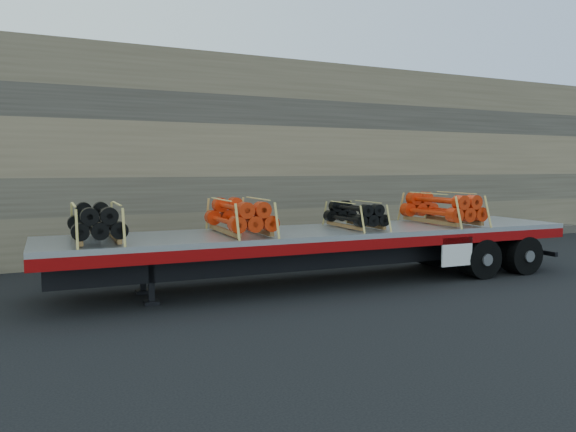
% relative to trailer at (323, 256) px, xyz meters
% --- Properties ---
extents(ground, '(120.00, 120.00, 0.00)m').
position_rel_trailer_xyz_m(ground, '(-0.91, 0.31, -0.73)').
color(ground, black).
rests_on(ground, ground).
extents(rock_wall, '(44.00, 3.00, 7.00)m').
position_rel_trailer_xyz_m(rock_wall, '(-0.91, 6.81, 2.77)').
color(rock_wall, '#7A6B54').
rests_on(rock_wall, ground).
extents(trailer, '(14.67, 3.61, 1.45)m').
position_rel_trailer_xyz_m(trailer, '(0.00, 0.00, 0.00)').
color(trailer, '#B2B5BA').
rests_on(trailer, ground).
extents(bundle_front, '(1.26, 2.33, 0.81)m').
position_rel_trailer_xyz_m(bundle_front, '(-5.80, 0.33, 1.13)').
color(bundle_front, black).
rests_on(bundle_front, trailer).
extents(bundle_midfront, '(1.32, 2.44, 0.84)m').
position_rel_trailer_xyz_m(bundle_midfront, '(-2.36, 0.13, 1.15)').
color(bundle_midfront, red).
rests_on(bundle_midfront, trailer).
extents(bundle_midrear, '(1.08, 2.00, 0.69)m').
position_rel_trailer_xyz_m(bundle_midrear, '(0.97, -0.05, 1.07)').
color(bundle_midrear, black).
rests_on(bundle_midrear, trailer).
extents(bundle_rear, '(1.38, 2.54, 0.88)m').
position_rel_trailer_xyz_m(bundle_rear, '(3.90, -0.22, 1.17)').
color(bundle_rear, red).
rests_on(bundle_rear, trailer).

